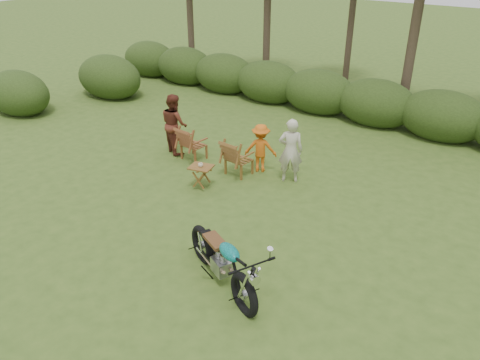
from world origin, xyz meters
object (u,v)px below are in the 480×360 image
Objects in this scene: lawn_chair_left at (194,159)px; adult_b at (176,151)px; lawn_chair_right at (239,174)px; side_table at (201,177)px; motorcycle at (222,282)px; adult_a at (289,181)px; cup at (201,165)px; child at (260,170)px.

lawn_chair_left is 0.57× the size of adult_b.
side_table is at bearing 79.32° from lawn_chair_right.
motorcycle is 4.03m from adult_a.
motorcycle is at bearing -43.79° from cup.
adult_a is (-1.01, 3.91, 0.00)m from motorcycle.
adult_a is (1.47, 1.51, -0.27)m from side_table.
adult_b is at bearing -18.27° from child.
lawn_chair_right is (-2.20, 3.48, 0.00)m from motorcycle.
motorcycle reaches higher than side_table.
adult_b is (-0.71, 0.06, 0.00)m from lawn_chair_left.
side_table is at bearing 160.46° from motorcycle.
adult_a reaches higher than cup.
adult_b is 1.31× the size of child.
adult_a is at bearing -156.36° from lawn_chair_right.
motorcycle is 4.38m from child.
lawn_chair_right is 0.59× the size of adult_a.
child is at bearing -147.73° from adult_b.
side_table is 0.35× the size of adult_a.
adult_b is at bearing 1.53° from lawn_chair_right.
adult_b is 2.55m from child.
adult_a reaches higher than lawn_chair_right.
motorcycle is 5.10m from lawn_chair_left.
cup is 0.09× the size of child.
adult_a is 0.87m from child.
motorcycle is 4.12m from lawn_chair_right.
child is (0.60, 1.58, -0.59)m from cup.
child is at bearing 69.21° from cup.
adult_b reaches higher than motorcycle.
cup is at bearing 160.62° from motorcycle.
motorcycle is at bearing 88.67° from child.
adult_a is (2.68, 0.39, 0.00)m from lawn_chair_left.
side_table is 0.32m from cup.
lawn_chair_right is 0.76× the size of child.
lawn_chair_right is 0.57m from child.
side_table is 2.13m from adult_a.
lawn_chair_left is 0.75× the size of child.
side_table is 0.45× the size of child.
motorcycle is at bearing 75.46° from adult_a.
child is (0.60, 1.56, -0.27)m from side_table.
cup is (0.00, -0.02, 0.32)m from side_table.
adult_b is (-4.40, 3.57, 0.00)m from motorcycle.
side_table is at bearing 172.21° from adult_b.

